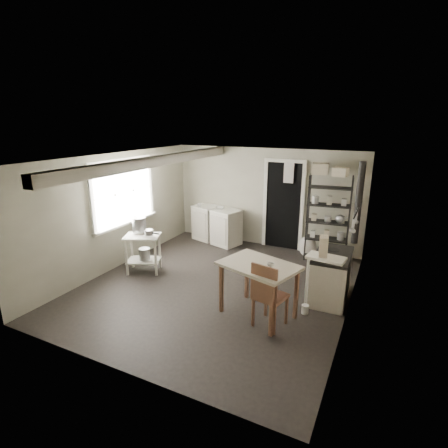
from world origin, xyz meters
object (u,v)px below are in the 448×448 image
at_px(work_table, 258,292).
at_px(chair, 271,295).
at_px(prep_table, 143,252).
at_px(flour_sack, 307,246).
at_px(stockpot, 139,225).
at_px(base_cabinets, 216,224).
at_px(shelf_rack, 328,218).
at_px(stove, 331,274).

distance_m(work_table, chair, 0.34).
relative_size(prep_table, chair, 0.75).
relative_size(chair, flour_sack, 2.18).
relative_size(stockpot, work_table, 0.26).
bearing_deg(flour_sack, base_cabinets, 179.69).
bearing_deg(flour_sack, shelf_rack, -5.82).
xyz_separation_m(stockpot, stove, (3.63, 0.43, -0.50)).
bearing_deg(chair, prep_table, 178.09).
distance_m(stockpot, stove, 3.69).
bearing_deg(base_cabinets, work_table, -35.98).
distance_m(stockpot, shelf_rack, 3.86).
bearing_deg(shelf_rack, chair, -101.85).
bearing_deg(flour_sack, stockpot, -142.90).
relative_size(shelf_rack, work_table, 1.65).
bearing_deg(work_table, chair, -35.66).
distance_m(prep_table, stockpot, 0.56).
distance_m(work_table, flour_sack, 2.76).
relative_size(prep_table, stockpot, 2.59).
distance_m(stockpot, work_table, 2.84).
distance_m(base_cabinets, chair, 3.80).
relative_size(base_cabinets, chair, 1.30).
bearing_deg(prep_table, stove, 7.99).
bearing_deg(stove, shelf_rack, 101.84).
distance_m(stove, flour_sack, 1.91).
bearing_deg(work_table, stove, 48.53).
bearing_deg(prep_table, chair, -14.11).
bearing_deg(stockpot, work_table, -12.49).
relative_size(shelf_rack, stove, 1.80).
xyz_separation_m(stove, work_table, (-0.91, -1.03, -0.06)).
bearing_deg(base_cabinets, shelf_rack, 15.23).
height_order(stockpot, stove, stockpot).
relative_size(base_cabinets, stove, 1.28).
distance_m(stockpot, chair, 3.12).
height_order(shelf_rack, work_table, shelf_rack).
xyz_separation_m(chair, flour_sack, (-0.14, 2.94, -0.24)).
height_order(prep_table, chair, chair).
bearing_deg(shelf_rack, stove, -83.60).
distance_m(base_cabinets, work_table, 3.50).
bearing_deg(prep_table, base_cabinets, 78.05).
bearing_deg(work_table, prep_table, 168.41).
relative_size(prep_table, work_table, 0.68).
bearing_deg(work_table, base_cabinets, 127.67).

